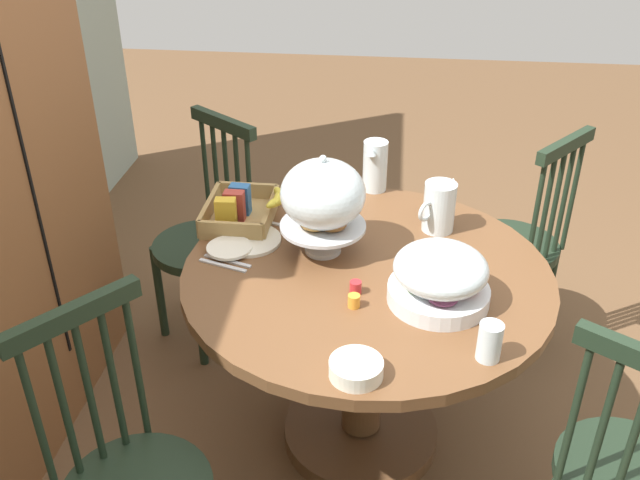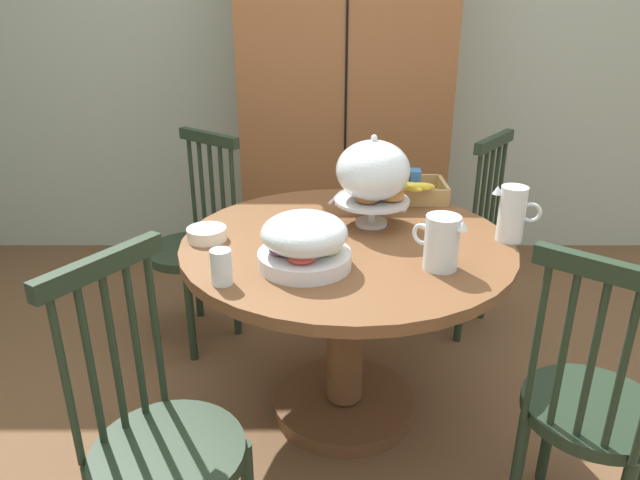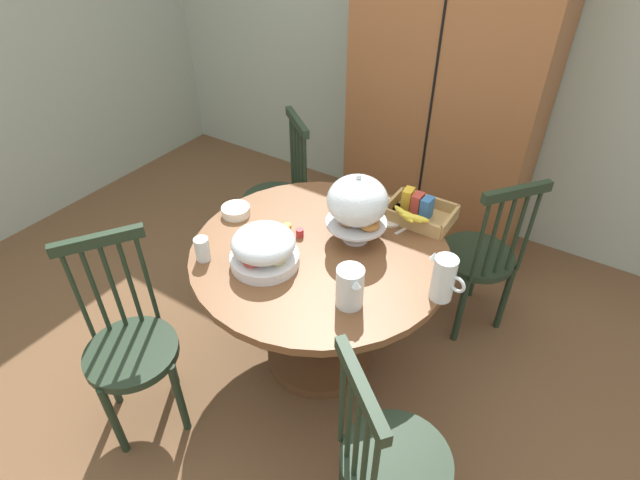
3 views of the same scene
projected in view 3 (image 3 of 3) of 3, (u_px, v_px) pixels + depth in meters
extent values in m
plane|color=brown|center=(300.00, 369.00, 2.64)|extent=(10.00, 10.00, 0.00)
cube|color=#9EAD9E|center=(465.00, 31.00, 3.06)|extent=(4.80, 0.06, 2.60)
cube|color=#9EAD9E|center=(10.00, 27.00, 3.13)|extent=(0.06, 4.32, 2.60)
cube|color=brown|center=(447.00, 106.00, 3.02)|extent=(1.10, 0.56, 1.90)
cube|color=black|center=(431.00, 106.00, 2.78)|extent=(0.01, 0.01, 1.52)
cylinder|color=brown|center=(320.00, 252.00, 2.27)|extent=(1.18, 1.18, 0.04)
cylinder|color=brown|center=(320.00, 305.00, 2.47)|extent=(0.14, 0.14, 0.63)
cylinder|color=brown|center=(320.00, 352.00, 2.69)|extent=(0.56, 0.56, 0.06)
cylinder|color=#1E2D1E|center=(132.00, 353.00, 2.15)|extent=(0.40, 0.40, 0.04)
cylinder|color=#1E2D1E|center=(114.00, 421.00, 2.14)|extent=(0.04, 0.04, 0.45)
cylinder|color=#1E2D1E|center=(180.00, 398.00, 2.23)|extent=(0.04, 0.04, 0.45)
cylinder|color=#1E2D1E|center=(108.00, 372.00, 2.35)|extent=(0.04, 0.04, 0.45)
cylinder|color=#1E2D1E|center=(168.00, 353.00, 2.44)|extent=(0.04, 0.04, 0.45)
cylinder|color=#1E2D1E|center=(79.00, 298.00, 2.08)|extent=(0.02, 0.02, 0.48)
cylinder|color=#1E2D1E|center=(96.00, 293.00, 2.10)|extent=(0.02, 0.02, 0.48)
cylinder|color=#1E2D1E|center=(114.00, 289.00, 2.12)|extent=(0.02, 0.02, 0.48)
cylinder|color=#1E2D1E|center=(131.00, 284.00, 2.14)|extent=(0.02, 0.02, 0.48)
cylinder|color=#1E2D1E|center=(148.00, 280.00, 2.17)|extent=(0.02, 0.02, 0.48)
cube|color=#1E2D1E|center=(97.00, 240.00, 1.96)|extent=(0.23, 0.32, 0.05)
cylinder|color=#1E2D1E|center=(396.00, 462.00, 1.76)|extent=(0.40, 0.40, 0.04)
cylinder|color=#1E2D1E|center=(408.00, 449.00, 2.04)|extent=(0.04, 0.04, 0.45)
cylinder|color=#1E2D1E|center=(344.00, 469.00, 1.97)|extent=(0.04, 0.04, 0.45)
cylinder|color=#1E2D1E|center=(374.00, 479.00, 1.47)|extent=(0.02, 0.02, 0.48)
cylinder|color=#1E2D1E|center=(365.00, 457.00, 1.53)|extent=(0.02, 0.02, 0.48)
cylinder|color=#1E2D1E|center=(357.00, 437.00, 1.58)|extent=(0.02, 0.02, 0.48)
cylinder|color=#1E2D1E|center=(349.00, 418.00, 1.63)|extent=(0.02, 0.02, 0.48)
cylinder|color=#1E2D1E|center=(342.00, 401.00, 1.69)|extent=(0.02, 0.02, 0.48)
cube|color=#1E2D1E|center=(361.00, 387.00, 1.42)|extent=(0.30, 0.26, 0.05)
cylinder|color=#1E2D1E|center=(476.00, 256.00, 2.67)|extent=(0.40, 0.40, 0.04)
cylinder|color=#1E2D1E|center=(476.00, 267.00, 2.95)|extent=(0.04, 0.04, 0.45)
cylinder|color=#1E2D1E|center=(434.00, 277.00, 2.88)|extent=(0.04, 0.04, 0.45)
cylinder|color=#1E2D1E|center=(505.00, 298.00, 2.74)|extent=(0.04, 0.04, 0.45)
cylinder|color=#1E2D1E|center=(460.00, 310.00, 2.67)|extent=(0.04, 0.04, 0.45)
cylinder|color=#1E2D1E|center=(529.00, 232.00, 2.44)|extent=(0.02, 0.02, 0.48)
cylinder|color=#1E2D1E|center=(517.00, 235.00, 2.42)|extent=(0.02, 0.02, 0.48)
cylinder|color=#1E2D1E|center=(504.00, 238.00, 2.41)|extent=(0.02, 0.02, 0.48)
cylinder|color=#1E2D1E|center=(492.00, 241.00, 2.39)|extent=(0.02, 0.02, 0.48)
cylinder|color=#1E2D1E|center=(480.00, 244.00, 2.37)|extent=(0.02, 0.02, 0.48)
cube|color=#1E2D1E|center=(517.00, 192.00, 2.25)|extent=(0.25, 0.31, 0.05)
cylinder|color=#1E2D1E|center=(275.00, 201.00, 3.10)|extent=(0.40, 0.40, 0.04)
cylinder|color=#1E2D1E|center=(251.00, 222.00, 3.31)|extent=(0.04, 0.04, 0.45)
cylinder|color=#1E2D1E|center=(260.00, 247.00, 3.10)|extent=(0.04, 0.04, 0.45)
cylinder|color=#1E2D1E|center=(291.00, 214.00, 3.38)|extent=(0.04, 0.04, 0.45)
cylinder|color=#1E2D1E|center=(303.00, 238.00, 3.17)|extent=(0.04, 0.04, 0.45)
cylinder|color=#1E2D1E|center=(292.00, 152.00, 3.10)|extent=(0.02, 0.02, 0.48)
cylinder|color=#1E2D1E|center=(295.00, 157.00, 3.05)|extent=(0.02, 0.02, 0.48)
cylinder|color=#1E2D1E|center=(298.00, 163.00, 3.00)|extent=(0.02, 0.02, 0.48)
cylinder|color=#1E2D1E|center=(302.00, 168.00, 2.94)|extent=(0.02, 0.02, 0.48)
cylinder|color=#1E2D1E|center=(305.00, 174.00, 2.89)|extent=(0.02, 0.02, 0.48)
cube|color=#1E2D1E|center=(297.00, 122.00, 2.84)|extent=(0.30, 0.25, 0.05)
cylinder|color=silver|center=(355.00, 237.00, 2.31)|extent=(0.12, 0.12, 0.02)
cylinder|color=silver|center=(356.00, 231.00, 2.29)|extent=(0.03, 0.03, 0.09)
cylinder|color=silver|center=(356.00, 222.00, 2.26)|extent=(0.28, 0.28, 0.01)
torus|color=#B27033|center=(369.00, 224.00, 2.21)|extent=(0.10, 0.10, 0.03)
torus|color=#D19347|center=(355.00, 214.00, 2.27)|extent=(0.10, 0.10, 0.03)
torus|color=#935628|center=(349.00, 220.00, 2.23)|extent=(0.10, 0.10, 0.03)
ellipsoid|color=silver|center=(357.00, 200.00, 2.19)|extent=(0.27, 0.27, 0.22)
sphere|color=silver|center=(359.00, 177.00, 2.11)|extent=(0.02, 0.02, 0.02)
cylinder|color=silver|center=(265.00, 259.00, 2.16)|extent=(0.30, 0.30, 0.05)
ellipsoid|color=beige|center=(276.00, 258.00, 2.11)|extent=(0.09, 0.09, 0.03)
ellipsoid|color=#8CBF59|center=(274.00, 244.00, 2.18)|extent=(0.09, 0.09, 0.03)
ellipsoid|color=#6B2D4C|center=(251.00, 248.00, 2.16)|extent=(0.09, 0.09, 0.03)
ellipsoid|color=#CC3D33|center=(253.00, 260.00, 2.10)|extent=(0.09, 0.09, 0.03)
ellipsoid|color=silver|center=(263.00, 243.00, 2.11)|extent=(0.28, 0.28, 0.13)
cylinder|color=silver|center=(443.00, 278.00, 1.95)|extent=(0.09, 0.09, 0.20)
cylinder|color=orange|center=(442.00, 284.00, 1.97)|extent=(0.08, 0.08, 0.13)
cone|color=silver|center=(435.00, 255.00, 1.94)|extent=(0.04, 0.04, 0.03)
torus|color=silver|center=(457.00, 285.00, 1.91)|extent=(0.08, 0.03, 0.07)
cylinder|color=silver|center=(350.00, 287.00, 1.93)|extent=(0.11, 0.11, 0.18)
cylinder|color=white|center=(350.00, 292.00, 1.95)|extent=(0.10, 0.10, 0.12)
cone|color=silver|center=(356.00, 284.00, 1.83)|extent=(0.05, 0.05, 0.03)
torus|color=silver|center=(344.00, 274.00, 1.98)|extent=(0.07, 0.06, 0.07)
cube|color=tan|center=(420.00, 217.00, 2.44)|extent=(0.30, 0.22, 0.01)
cube|color=tan|center=(411.00, 223.00, 2.35)|extent=(0.30, 0.02, 0.07)
cube|color=tan|center=(429.00, 202.00, 2.50)|extent=(0.30, 0.02, 0.07)
cube|color=tan|center=(393.00, 203.00, 2.49)|extent=(0.02, 0.22, 0.07)
cube|color=tan|center=(450.00, 222.00, 2.36)|extent=(0.02, 0.22, 0.07)
cube|color=gold|center=(408.00, 199.00, 2.46)|extent=(0.05, 0.07, 0.11)
cube|color=#B23D33|center=(417.00, 204.00, 2.43)|extent=(0.04, 0.07, 0.11)
cube|color=#336BAD|center=(427.00, 208.00, 2.40)|extent=(0.05, 0.07, 0.11)
ellipsoid|color=yellow|center=(404.00, 214.00, 2.31)|extent=(0.14, 0.08, 0.05)
ellipsoid|color=yellow|center=(410.00, 216.00, 2.30)|extent=(0.13, 0.03, 0.05)
ellipsoid|color=yellow|center=(416.00, 218.00, 2.28)|extent=(0.14, 0.08, 0.05)
cylinder|color=white|center=(387.00, 214.00, 2.47)|extent=(0.22, 0.22, 0.01)
cylinder|color=white|center=(378.00, 203.00, 2.53)|extent=(0.15, 0.15, 0.01)
cylinder|color=white|center=(236.00, 211.00, 2.46)|extent=(0.14, 0.14, 0.04)
cylinder|color=silver|center=(202.00, 249.00, 2.17)|extent=(0.06, 0.06, 0.11)
cylinder|color=#B7282D|center=(300.00, 233.00, 2.32)|extent=(0.04, 0.04, 0.04)
cylinder|color=orange|center=(288.00, 228.00, 2.35)|extent=(0.04, 0.04, 0.04)
cube|color=silver|center=(367.00, 202.00, 2.56)|extent=(0.07, 0.17, 0.01)
cube|color=silver|center=(363.00, 200.00, 2.57)|extent=(0.07, 0.17, 0.01)
cube|color=silver|center=(408.00, 227.00, 2.38)|extent=(0.07, 0.17, 0.01)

